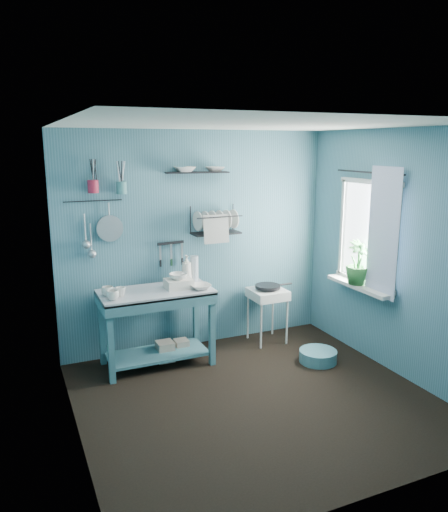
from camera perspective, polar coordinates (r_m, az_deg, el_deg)
name	(u,v)px	position (r m, az deg, el deg)	size (l,w,h in m)	color
floor	(256,399)	(4.88, 3.62, -16.00)	(3.20, 3.20, 0.00)	black
ceiling	(260,124)	(4.29, 4.10, 14.78)	(3.20, 3.20, 0.00)	silver
wall_back	(197,241)	(5.76, -3.06, 1.73)	(3.20, 3.20, 0.00)	#3A6878
wall_front	(370,325)	(3.23, 16.35, -7.56)	(3.20, 3.20, 0.00)	#3A6878
wall_left	(70,291)	(3.97, -17.16, -3.85)	(3.00, 3.00, 0.00)	#3A6878
wall_right	(398,254)	(5.34, 19.26, 0.16)	(3.00, 3.00, 0.00)	#3A6878
work_counter	(157,328)	(5.45, -7.69, -8.12)	(1.18, 0.59, 0.84)	#386B76
mug_left	(113,295)	(5.05, -12.59, -4.41)	(0.12, 0.12, 0.10)	silver
mug_mid	(121,292)	(5.16, -11.72, -4.02)	(0.10, 0.10, 0.09)	silver
mug_right	(108,291)	(5.19, -13.16, -3.95)	(0.12, 0.12, 0.10)	silver
wash_tub	(179,284)	(5.35, -5.20, -3.16)	(0.28, 0.22, 0.10)	silver
tub_bowl	(179,276)	(5.33, -5.22, -2.32)	(0.20, 0.20, 0.06)	silver
soap_bottle	(187,268)	(5.58, -4.29, -1.42)	(0.12, 0.12, 0.30)	silver
water_bottle	(194,268)	(5.63, -3.40, -1.37)	(0.09, 0.09, 0.28)	silver
counter_bowl	(201,287)	(5.30, -2.70, -3.52)	(0.22, 0.22, 0.05)	silver
hotplate_stand	(267,315)	(6.07, 4.95, -6.78)	(0.41, 0.41, 0.65)	silver
frying_pan	(268,286)	(5.96, 5.02, -3.49)	(0.30, 0.30, 0.04)	black
knife_strip	(171,243)	(5.62, -6.11, 1.49)	(0.32, 0.02, 0.03)	black
dish_rack	(216,220)	(5.66, -0.94, 4.13)	(0.55, 0.24, 0.32)	black
upper_shelf	(197,172)	(5.56, -3.11, 9.52)	(0.70, 0.18, 0.01)	black
shelf_bowl_left	(185,167)	(5.51, -4.50, 10.15)	(0.24, 0.24, 0.06)	silver
shelf_bowl_right	(215,172)	(5.64, -1.05, 9.62)	(0.20, 0.20, 0.05)	silver
utensil_cup_magenta	(93,186)	(5.30, -14.74, 7.70)	(0.11, 0.11, 0.13)	#AC1F38
utensil_cup_teal	(121,188)	(5.35, -11.64, 7.66)	(0.11, 0.11, 0.13)	teal
colander	(110,228)	(5.41, -12.92, 3.09)	(0.28, 0.28, 0.03)	#A9ACB1
ladle_outer	(85,228)	(5.37, -15.60, 3.08)	(0.01, 0.01, 0.30)	#A9ACB1
ladle_inner	(91,238)	(5.40, -14.97, 2.03)	(0.01, 0.01, 0.30)	#A9ACB1
hook_rail	(93,201)	(5.36, -14.74, 6.11)	(0.01, 0.01, 0.60)	black
window_glass	(368,233)	(5.63, 16.17, 2.55)	(1.10, 1.10, 0.00)	white
windowsill	(359,286)	(5.71, 15.15, -3.35)	(0.16, 0.95, 0.04)	silver
curtain	(383,233)	(5.36, 17.71, 2.50)	(1.35, 1.35, 0.00)	white
curtain_rod	(369,172)	(5.53, 16.22, 9.16)	(0.02, 0.02, 1.05)	black
potted_plant	(358,262)	(5.66, 15.09, -0.72)	(0.27, 0.27, 0.49)	#2D7233
storage_tin_large	(165,351)	(5.63, -6.75, -10.76)	(0.18, 0.18, 0.22)	gray
storage_tin_small	(181,348)	(5.72, -4.89, -10.45)	(0.15, 0.15, 0.20)	gray
floor_basin	(318,356)	(5.68, 10.69, -11.17)	(0.41, 0.41, 0.13)	teal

